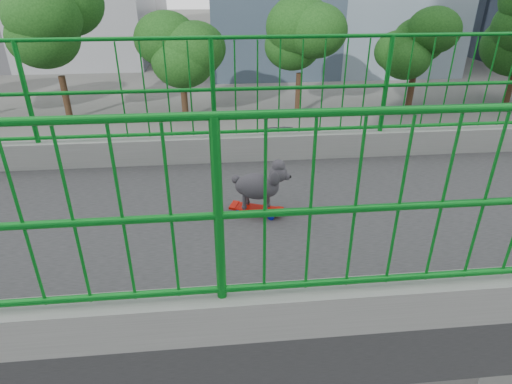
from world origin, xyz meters
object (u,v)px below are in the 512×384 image
at_px(poodle, 259,184).
at_px(car_3, 274,165).
at_px(car_2, 83,203).
at_px(car_6, 500,223).
at_px(skateboard, 256,209).
at_px(car_4, 288,140).

distance_m(poodle, car_3, 17.08).
bearing_deg(car_2, car_6, -101.41).
bearing_deg(skateboard, car_2, -133.55).
bearing_deg(skateboard, poodle, 90.00).
distance_m(car_3, car_4, 3.43).
distance_m(skateboard, car_3, 16.97).
distance_m(car_3, car_6, 9.94).
height_order(poodle, car_6, poodle).
xyz_separation_m(poodle, car_4, (-18.75, 3.63, -6.56)).
height_order(car_2, car_6, car_6).
bearing_deg(car_3, car_2, 111.20).
bearing_deg(car_4, car_2, 124.05).
height_order(car_2, car_4, car_4).
xyz_separation_m(car_2, car_4, (-6.40, 9.47, 0.01)).
bearing_deg(car_2, poodle, -154.70).
relative_size(skateboard, poodle, 0.98).
relative_size(car_3, car_4, 1.06).
height_order(skateboard, car_4, skateboard).
height_order(skateboard, car_3, skateboard).
distance_m(poodle, car_6, 15.06).
xyz_separation_m(skateboard, car_3, (-15.54, 2.44, -6.37)).
height_order(car_3, car_6, car_6).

